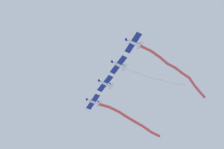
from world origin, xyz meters
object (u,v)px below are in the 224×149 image
object	(u,v)px
airplane_left_wing	(105,83)
airplane_right_wing	(118,65)
airplane_lead	(93,102)
airplane_slot	(133,43)

from	to	relation	value
airplane_left_wing	airplane_right_wing	xyz separation A→B (m)	(4.37, 6.25, -0.30)
airplane_lead	airplane_left_wing	bearing A→B (deg)	90.49
airplane_right_wing	airplane_lead	bearing A→B (deg)	-92.68
airplane_lead	airplane_slot	world-z (taller)	airplane_slot
airplane_right_wing	airplane_slot	world-z (taller)	airplane_slot
airplane_lead	airplane_right_wing	size ratio (longest dim) A/B	0.98
airplane_right_wing	airplane_slot	xyz separation A→B (m)	(4.37, 6.25, 0.30)
airplane_left_wing	airplane_slot	bearing A→B (deg)	86.58
airplane_left_wing	airplane_right_wing	world-z (taller)	airplane_left_wing
airplane_lead	airplane_right_wing	world-z (taller)	same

